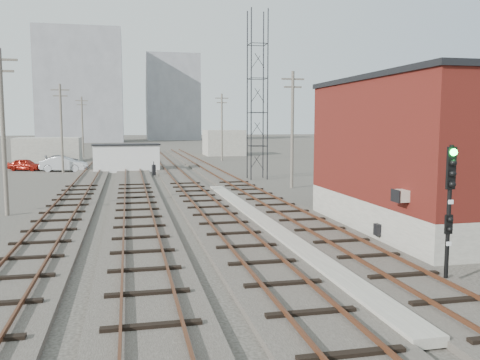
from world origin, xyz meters
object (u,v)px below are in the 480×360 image
object	(u,v)px
car_red	(26,165)
signal_mast	(450,202)
site_trailer	(126,158)
car_silver	(64,164)
switch_stand	(154,170)
car_grey	(62,160)

from	to	relation	value
car_red	signal_mast	bearing A→B (deg)	-132.43
signal_mast	site_trailer	bearing A→B (deg)	103.60
signal_mast	car_silver	xyz separation A→B (m)	(-16.26, 42.27, -1.83)
signal_mast	car_red	xyz separation A→B (m)	(-20.39, 44.14, -1.98)
switch_stand	car_silver	world-z (taller)	car_silver
car_silver	car_grey	world-z (taller)	car_silver
car_silver	site_trailer	bearing A→B (deg)	-93.30
car_grey	signal_mast	bearing A→B (deg)	-166.36
site_trailer	car_grey	size ratio (longest dim) A/B	1.75
switch_stand	car_grey	xyz separation A→B (m)	(-10.27, 16.75, -0.04)
signal_mast	car_grey	distance (m)	54.69
signal_mast	car_grey	bearing A→B (deg)	108.74
signal_mast	car_red	distance (m)	48.66
signal_mast	switch_stand	distance (m)	35.81
switch_stand	car_red	size ratio (longest dim) A/B	0.36
car_red	car_grey	xyz separation A→B (m)	(2.83, 7.61, -0.05)
switch_stand	site_trailer	size ratio (longest dim) A/B	0.19
signal_mast	site_trailer	distance (m)	41.94
site_trailer	car_silver	size ratio (longest dim) A/B	1.50
signal_mast	switch_stand	bearing A→B (deg)	101.76
car_red	car_grey	bearing A→B (deg)	2.38
car_grey	car_silver	bearing A→B (deg)	-177.32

